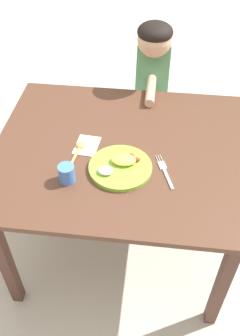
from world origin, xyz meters
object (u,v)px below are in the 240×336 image
at_px(spoon, 77,151).
at_px(person, 151,94).
at_px(plate, 120,166).
at_px(fork, 165,171).
at_px(drinking_cup, 67,174).

distance_m(spoon, person, 0.75).
xyz_separation_m(plate, fork, (0.19, 0.00, -0.01)).
relative_size(fork, spoon, 1.02).
bearing_deg(drinking_cup, plate, 23.95).
height_order(fork, person, person).
height_order(plate, fork, plate).
xyz_separation_m(fork, spoon, (-0.39, 0.07, 0.01)).
distance_m(fork, person, 0.77).
xyz_separation_m(fork, drinking_cup, (-0.40, -0.10, 0.04)).
distance_m(plate, drinking_cup, 0.23).
bearing_deg(drinking_cup, spoon, 87.73).
bearing_deg(spoon, drinking_cup, -174.51).
bearing_deg(fork, plate, 71.69).
height_order(spoon, person, person).
bearing_deg(spoon, plate, -103.44).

